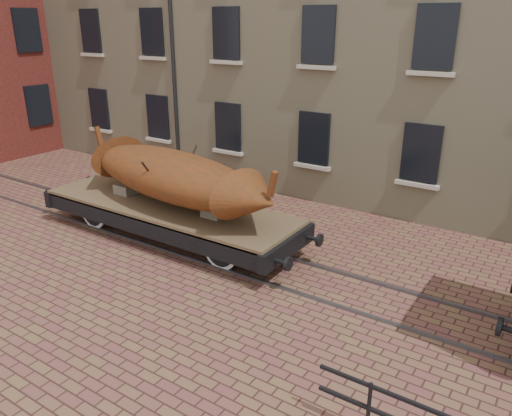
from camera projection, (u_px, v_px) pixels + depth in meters
The scene contains 4 objects.
ground at pixel (308, 280), 11.96m from camera, with size 90.00×90.00×0.00m, color brown.
rail_track at pixel (308, 279), 11.94m from camera, with size 30.00×1.52×0.06m.
flatcar_wagon at pixel (168, 211), 13.96m from camera, with size 8.73×2.37×1.32m.
iron_boat at pixel (172, 175), 13.46m from camera, with size 7.35×2.98×1.73m.
Camera 1 is at (4.81, -9.49, 5.85)m, focal length 35.00 mm.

